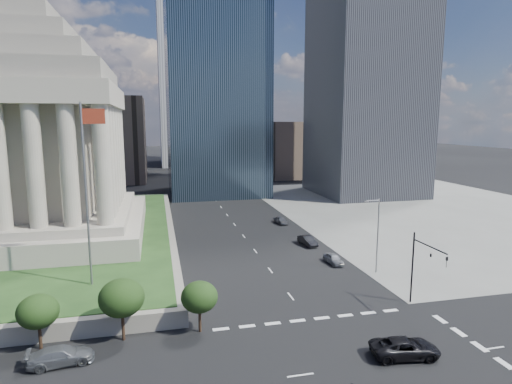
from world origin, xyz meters
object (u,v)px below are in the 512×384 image
object	(u,v)px
war_memorial	(23,111)
parked_sedan_far	(281,220)
pickup_truck	(405,348)
traffic_signal_ne	(423,262)
suv_grey	(61,356)
flagpole	(87,185)
parked_sedan_mid	(308,241)
street_lamp_north	(377,231)
parked_sedan_near	(334,259)

from	to	relation	value
war_memorial	parked_sedan_far	size ratio (longest dim) A/B	9.18
pickup_truck	parked_sedan_far	distance (m)	49.08
traffic_signal_ne	suv_grey	distance (m)	35.62
flagpole	parked_sedan_mid	world-z (taller)	flagpole
war_memorial	parked_sedan_mid	xyz separation A→B (m)	(43.00, -8.79, -20.65)
traffic_signal_ne	pickup_truck	distance (m)	11.58
flagpole	suv_grey	xyz separation A→B (m)	(-0.90, -13.00, -12.36)
traffic_signal_ne	street_lamp_north	world-z (taller)	street_lamp_north
street_lamp_north	parked_sedan_far	distance (m)	30.24
pickup_truck	flagpole	bearing A→B (deg)	64.35
street_lamp_north	flagpole	bearing A→B (deg)	-178.37
war_memorial	parked_sedan_mid	world-z (taller)	war_memorial
suv_grey	parked_sedan_near	size ratio (longest dim) A/B	1.26
parked_sedan_mid	parked_sedan_near	bearing A→B (deg)	-94.98
street_lamp_north	parked_sedan_near	world-z (taller)	street_lamp_north
war_memorial	suv_grey	size ratio (longest dim) A/B	7.49
pickup_truck	parked_sedan_near	bearing A→B (deg)	-0.85
traffic_signal_ne	parked_sedan_far	xyz separation A→B (m)	(-3.50, 40.82, -4.53)
parked_sedan_near	parked_sedan_far	world-z (taller)	parked_sedan_far
parked_sedan_near	parked_sedan_far	xyz separation A→B (m)	(-0.45, 24.82, 0.02)
suv_grey	war_memorial	bearing A→B (deg)	10.00
street_lamp_north	parked_sedan_near	xyz separation A→B (m)	(-3.88, 4.70, -4.96)
pickup_truck	parked_sedan_far	xyz separation A→B (m)	(3.45, 48.96, -0.09)
pickup_truck	traffic_signal_ne	bearing A→B (deg)	-32.18
suv_grey	parked_sedan_near	xyz separation A→B (m)	(32.18, 18.70, -0.05)
parked_sedan_far	parked_sedan_mid	bearing A→B (deg)	-97.35
street_lamp_north	parked_sedan_mid	bearing A→B (deg)	106.95
war_memorial	traffic_signal_ne	bearing A→B (deg)	-36.42
flagpole	street_lamp_north	xyz separation A→B (m)	(35.16, 1.00, -7.45)
parked_sedan_near	street_lamp_north	bearing A→B (deg)	-54.09
pickup_truck	parked_sedan_near	size ratio (longest dim) A/B	1.42
parked_sedan_near	parked_sedan_far	distance (m)	24.82
war_memorial	street_lamp_north	distance (m)	54.92
flagpole	traffic_signal_ne	world-z (taller)	flagpole
flagpole	parked_sedan_far	world-z (taller)	flagpole
pickup_truck	suv_grey	distance (m)	28.80
traffic_signal_ne	parked_sedan_near	world-z (taller)	traffic_signal_ne
flagpole	traffic_signal_ne	distance (m)	36.69
pickup_truck	parked_sedan_mid	size ratio (longest dim) A/B	1.28
flagpole	parked_sedan_mid	xyz separation A→B (m)	(30.83, 15.21, -12.36)
traffic_signal_ne	pickup_truck	world-z (taller)	traffic_signal_ne
war_memorial	pickup_truck	xyz separation A→B (m)	(39.55, -42.44, -20.59)
pickup_truck	parked_sedan_far	bearing A→B (deg)	4.29
flagpole	pickup_truck	distance (m)	35.23
flagpole	street_lamp_north	size ratio (longest dim) A/B	2.00
traffic_signal_ne	pickup_truck	size ratio (longest dim) A/B	1.37
suv_grey	pickup_truck	bearing A→B (deg)	-107.83
street_lamp_north	parked_sedan_mid	size ratio (longest dim) A/B	2.19
street_lamp_north	war_memorial	bearing A→B (deg)	154.08
street_lamp_north	parked_sedan_far	bearing A→B (deg)	98.34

